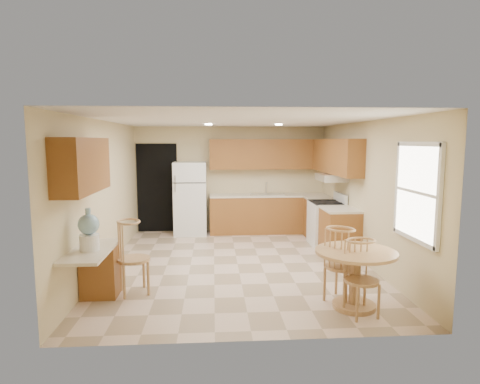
{
  "coord_description": "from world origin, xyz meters",
  "views": [
    {
      "loc": [
        -0.42,
        -6.84,
        2.16
      ],
      "look_at": [
        0.06,
        0.3,
        1.25
      ],
      "focal_mm": 30.0,
      "sensor_mm": 36.0,
      "label": 1
    }
  ],
  "objects": [
    {
      "name": "wall_front",
      "position": [
        0.0,
        -2.75,
        1.25
      ],
      "size": [
        4.5,
        0.02,
        2.5
      ],
      "primitive_type": "cube",
      "color": "#C7B686",
      "rests_on": "floor"
    },
    {
      "name": "ceiling",
      "position": [
        0.0,
        0.0,
        2.5
      ],
      "size": [
        4.5,
        5.5,
        0.02
      ],
      "primitive_type": "cube",
      "color": "white",
      "rests_on": "wall_back"
    },
    {
      "name": "base_cab_back",
      "position": [
        0.88,
        2.45,
        0.43
      ],
      "size": [
        2.75,
        0.6,
        0.87
      ],
      "primitive_type": "cube",
      "color": "brown",
      "rests_on": "floor"
    },
    {
      "name": "desk_pedestal",
      "position": [
        -2.0,
        -1.32,
        0.36
      ],
      "size": [
        0.48,
        0.42,
        0.72
      ],
      "primitive_type": "cube",
      "color": "brown",
      "rests_on": "floor"
    },
    {
      "name": "water_crock",
      "position": [
        -2.0,
        -1.74,
        1.02
      ],
      "size": [
        0.26,
        0.26,
        0.55
      ],
      "color": "white",
      "rests_on": "desk_top"
    },
    {
      "name": "chair_table_b",
      "position": [
        1.4,
        -2.29,
        0.58
      ],
      "size": [
        0.42,
        0.43,
        0.94
      ],
      "rotation": [
        0.0,
        0.0,
        3.35
      ],
      "color": "tan",
      "rests_on": "floor"
    },
    {
      "name": "upper_cab_left",
      "position": [
        -2.08,
        -1.6,
        1.85
      ],
      "size": [
        0.33,
        1.4,
        0.7
      ],
      "primitive_type": "cube",
      "color": "brown",
      "rests_on": "wall_left"
    },
    {
      "name": "dining_table",
      "position": [
        1.4,
        -1.96,
        0.5
      ],
      "size": [
        1.03,
        1.03,
        0.76
      ],
      "rotation": [
        0.0,
        0.0,
        0.21
      ],
      "color": "tan",
      "rests_on": "floor"
    },
    {
      "name": "upper_cab_back",
      "position": [
        0.88,
        2.58,
        1.85
      ],
      "size": [
        2.75,
        0.33,
        0.7
      ],
      "primitive_type": "cube",
      "color": "brown",
      "rests_on": "wall_back"
    },
    {
      "name": "stove",
      "position": [
        1.92,
        1.18,
        0.47
      ],
      "size": [
        0.65,
        0.76,
        1.09
      ],
      "color": "white",
      "rests_on": "floor"
    },
    {
      "name": "chair_desk",
      "position": [
        -1.55,
        -1.35,
        0.64
      ],
      "size": [
        0.46,
        0.6,
        1.04
      ],
      "rotation": [
        0.0,
        0.0,
        -1.22
      ],
      "color": "tan",
      "rests_on": "floor"
    },
    {
      "name": "chair_table_a",
      "position": [
        1.3,
        -1.81,
        0.61
      ],
      "size": [
        0.44,
        0.55,
        1.0
      ],
      "rotation": [
        0.0,
        0.0,
        -0.81
      ],
      "color": "tan",
      "rests_on": "floor"
    },
    {
      "name": "wall_right",
      "position": [
        2.25,
        0.0,
        1.25
      ],
      "size": [
        0.02,
        5.5,
        2.5
      ],
      "primitive_type": "cube",
      "color": "#C7B686",
      "rests_on": "floor"
    },
    {
      "name": "base_cab_right_a",
      "position": [
        1.95,
        1.85,
        0.43
      ],
      "size": [
        0.6,
        0.59,
        0.87
      ],
      "primitive_type": "cube",
      "color": "brown",
      "rests_on": "floor"
    },
    {
      "name": "refrigerator",
      "position": [
        -0.95,
        2.4,
        0.84
      ],
      "size": [
        0.74,
        0.72,
        1.68
      ],
      "color": "white",
      "rests_on": "floor"
    },
    {
      "name": "can_light_b",
      "position": [
        0.9,
        1.2,
        2.48
      ],
      "size": [
        0.14,
        0.14,
        0.02
      ],
      "primitive_type": "cylinder",
      "color": "white",
      "rests_on": "ceiling"
    },
    {
      "name": "window",
      "position": [
        2.23,
        -1.85,
        1.5
      ],
      "size": [
        0.06,
        1.12,
        1.3
      ],
      "color": "white",
      "rests_on": "wall_right"
    },
    {
      "name": "base_cab_right_b",
      "position": [
        1.95,
        0.4,
        0.43
      ],
      "size": [
        0.6,
        0.8,
        0.87
      ],
      "primitive_type": "cube",
      "color": "brown",
      "rests_on": "floor"
    },
    {
      "name": "range_hood",
      "position": [
        2.0,
        1.18,
        1.42
      ],
      "size": [
        0.5,
        0.76,
        0.14
      ],
      "primitive_type": "cube",
      "color": "silver",
      "rests_on": "upper_cab_right"
    },
    {
      "name": "doorway",
      "position": [
        -1.75,
        2.73,
        1.05
      ],
      "size": [
        0.9,
        0.02,
        2.1
      ],
      "primitive_type": "cube",
      "color": "black",
      "rests_on": "floor"
    },
    {
      "name": "can_light_a",
      "position": [
        -0.5,
        1.2,
        2.48
      ],
      "size": [
        0.14,
        0.14,
        0.02
      ],
      "primitive_type": "cylinder",
      "color": "white",
      "rests_on": "ceiling"
    },
    {
      "name": "floor",
      "position": [
        0.0,
        0.0,
        0.0
      ],
      "size": [
        5.5,
        5.5,
        0.0
      ],
      "primitive_type": "plane",
      "color": "#CFB096",
      "rests_on": "ground"
    },
    {
      "name": "upper_cab_right",
      "position": [
        2.08,
        1.21,
        1.85
      ],
      "size": [
        0.33,
        2.42,
        0.7
      ],
      "primitive_type": "cube",
      "color": "brown",
      "rests_on": "wall_right"
    },
    {
      "name": "counter_back",
      "position": [
        0.88,
        2.45,
        0.89
      ],
      "size": [
        2.75,
        0.63,
        0.04
      ],
      "primitive_type": "cube",
      "color": "beige",
      "rests_on": "base_cab_back"
    },
    {
      "name": "wall_back",
      "position": [
        0.0,
        2.75,
        1.25
      ],
      "size": [
        4.5,
        0.02,
        2.5
      ],
      "primitive_type": "cube",
      "color": "#C7B686",
      "rests_on": "floor"
    },
    {
      "name": "counter_right_a",
      "position": [
        1.95,
        1.85,
        0.89
      ],
      "size": [
        0.63,
        0.59,
        0.04
      ],
      "primitive_type": "cube",
      "color": "beige",
      "rests_on": "base_cab_right_a"
    },
    {
      "name": "counter_right_b",
      "position": [
        1.95,
        0.4,
        0.89
      ],
      "size": [
        0.63,
        0.8,
        0.04
      ],
      "primitive_type": "cube",
      "color": "beige",
      "rests_on": "base_cab_right_b"
    },
    {
      "name": "sink",
      "position": [
        0.85,
        2.45,
        0.91
      ],
      "size": [
        0.78,
        0.44,
        0.01
      ],
      "primitive_type": "cube",
      "color": "silver",
      "rests_on": "counter_back"
    },
    {
      "name": "desk_top",
      "position": [
        -2.0,
        -1.7,
        0.75
      ],
      "size": [
        0.5,
        1.2,
        0.04
      ],
      "primitive_type": "cube",
      "color": "beige",
      "rests_on": "desk_pedestal"
    },
    {
      "name": "wall_left",
      "position": [
        -2.25,
        0.0,
        1.25
      ],
      "size": [
        0.02,
        5.5,
        2.5
      ],
      "primitive_type": "cube",
      "color": "#C7B686",
      "rests_on": "floor"
    }
  ]
}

